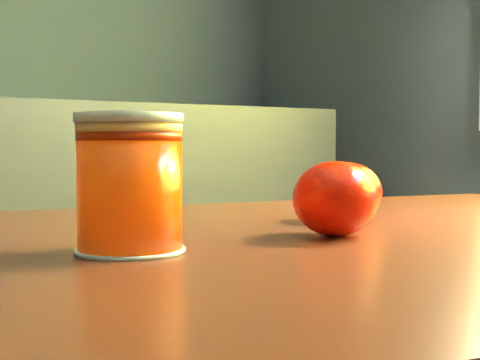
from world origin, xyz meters
TOP-DOWN VIEW (x-y plane):
  - table at (0.84, 0.29)m, footprint 1.06×0.81m
  - juice_glass at (0.64, 0.28)m, footprint 0.08×0.08m
  - orange_front at (0.83, 0.27)m, footprint 0.10×0.10m
  - orange_back at (0.91, 0.35)m, footprint 0.07×0.07m

SIDE VIEW (x-z plane):
  - table at x=0.84m, z-range 0.27..1.00m
  - orange_back at x=0.91m, z-range 0.73..0.79m
  - orange_front at x=0.83m, z-range 0.73..0.79m
  - juice_glass at x=0.64m, z-range 0.73..0.83m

